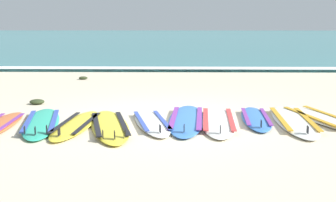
{
  "coord_description": "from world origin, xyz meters",
  "views": [
    {
      "loc": [
        0.13,
        -7.32,
        1.72
      ],
      "look_at": [
        -0.03,
        0.44,
        0.25
      ],
      "focal_mm": 45.45,
      "sensor_mm": 36.0,
      "label": 1
    }
  ],
  "objects_px": {
    "surfboard_1": "(41,123)",
    "surfboard_2": "(76,125)",
    "surfboard_3": "(110,126)",
    "surfboard_7": "(256,118)",
    "surfboard_0": "(0,125)",
    "surfboard_4": "(152,122)",
    "surfboard_6": "(218,121)",
    "surfboard_8": "(293,120)",
    "surfboard_5": "(187,119)",
    "surfboard_9": "(319,118)"
  },
  "relations": [
    {
      "from": "surfboard_9",
      "to": "surfboard_5",
      "type": "bearing_deg",
      "value": -175.19
    },
    {
      "from": "surfboard_2",
      "to": "surfboard_1",
      "type": "bearing_deg",
      "value": 168.22
    },
    {
      "from": "surfboard_5",
      "to": "surfboard_8",
      "type": "relative_size",
      "value": 0.98
    },
    {
      "from": "surfboard_6",
      "to": "surfboard_7",
      "type": "xyz_separation_m",
      "value": [
        0.68,
        0.2,
        0.0
      ]
    },
    {
      "from": "surfboard_0",
      "to": "surfboard_3",
      "type": "bearing_deg",
      "value": -0.83
    },
    {
      "from": "surfboard_5",
      "to": "surfboard_6",
      "type": "relative_size",
      "value": 1.04
    },
    {
      "from": "surfboard_0",
      "to": "surfboard_4",
      "type": "bearing_deg",
      "value": 5.16
    },
    {
      "from": "surfboard_1",
      "to": "surfboard_6",
      "type": "relative_size",
      "value": 0.99
    },
    {
      "from": "surfboard_0",
      "to": "surfboard_8",
      "type": "bearing_deg",
      "value": 4.75
    },
    {
      "from": "surfboard_0",
      "to": "surfboard_6",
      "type": "height_order",
      "value": "same"
    },
    {
      "from": "surfboard_1",
      "to": "surfboard_9",
      "type": "distance_m",
      "value": 4.83
    },
    {
      "from": "surfboard_3",
      "to": "surfboard_5",
      "type": "height_order",
      "value": "same"
    },
    {
      "from": "surfboard_4",
      "to": "surfboard_7",
      "type": "relative_size",
      "value": 1.06
    },
    {
      "from": "surfboard_6",
      "to": "surfboard_9",
      "type": "distance_m",
      "value": 1.84
    },
    {
      "from": "surfboard_5",
      "to": "surfboard_6",
      "type": "distance_m",
      "value": 0.55
    },
    {
      "from": "surfboard_8",
      "to": "surfboard_2",
      "type": "bearing_deg",
      "value": -174.16
    },
    {
      "from": "surfboard_1",
      "to": "surfboard_2",
      "type": "relative_size",
      "value": 1.12
    },
    {
      "from": "surfboard_1",
      "to": "surfboard_9",
      "type": "height_order",
      "value": "same"
    },
    {
      "from": "surfboard_0",
      "to": "surfboard_6",
      "type": "relative_size",
      "value": 0.81
    },
    {
      "from": "surfboard_3",
      "to": "surfboard_8",
      "type": "xyz_separation_m",
      "value": [
        3.1,
        0.44,
        -0.0
      ]
    },
    {
      "from": "surfboard_1",
      "to": "surfboard_8",
      "type": "bearing_deg",
      "value": 3.28
    },
    {
      "from": "surfboard_0",
      "to": "surfboard_5",
      "type": "distance_m",
      "value": 3.12
    },
    {
      "from": "surfboard_0",
      "to": "surfboard_3",
      "type": "distance_m",
      "value": 1.82
    },
    {
      "from": "surfboard_8",
      "to": "surfboard_6",
      "type": "bearing_deg",
      "value": -177.48
    },
    {
      "from": "surfboard_6",
      "to": "surfboard_8",
      "type": "xyz_separation_m",
      "value": [
        1.3,
        0.06,
        -0.0
      ]
    },
    {
      "from": "surfboard_1",
      "to": "surfboard_9",
      "type": "relative_size",
      "value": 0.99
    },
    {
      "from": "surfboard_9",
      "to": "surfboard_3",
      "type": "bearing_deg",
      "value": -169.61
    },
    {
      "from": "surfboard_5",
      "to": "surfboard_0",
      "type": "bearing_deg",
      "value": -171.91
    },
    {
      "from": "surfboard_6",
      "to": "surfboard_9",
      "type": "height_order",
      "value": "same"
    },
    {
      "from": "surfboard_9",
      "to": "surfboard_6",
      "type": "bearing_deg",
      "value": -171.07
    },
    {
      "from": "surfboard_1",
      "to": "surfboard_8",
      "type": "relative_size",
      "value": 0.93
    },
    {
      "from": "surfboard_0",
      "to": "surfboard_7",
      "type": "distance_m",
      "value": 4.34
    },
    {
      "from": "surfboard_1",
      "to": "surfboard_7",
      "type": "xyz_separation_m",
      "value": [
        3.66,
        0.39,
        -0.0
      ]
    },
    {
      "from": "surfboard_8",
      "to": "surfboard_9",
      "type": "height_order",
      "value": "same"
    },
    {
      "from": "surfboard_3",
      "to": "surfboard_8",
      "type": "bearing_deg",
      "value": 7.99
    },
    {
      "from": "surfboard_4",
      "to": "surfboard_8",
      "type": "height_order",
      "value": "same"
    },
    {
      "from": "surfboard_6",
      "to": "surfboard_2",
      "type": "bearing_deg",
      "value": -172.35
    },
    {
      "from": "surfboard_2",
      "to": "surfboard_4",
      "type": "xyz_separation_m",
      "value": [
        1.23,
        0.19,
        0.0
      ]
    },
    {
      "from": "surfboard_1",
      "to": "surfboard_2",
      "type": "height_order",
      "value": "same"
    },
    {
      "from": "surfboard_7",
      "to": "surfboard_9",
      "type": "xyz_separation_m",
      "value": [
        1.14,
        0.08,
        0.0
      ]
    },
    {
      "from": "surfboard_1",
      "to": "surfboard_2",
      "type": "bearing_deg",
      "value": -11.78
    },
    {
      "from": "surfboard_3",
      "to": "surfboard_7",
      "type": "height_order",
      "value": "same"
    },
    {
      "from": "surfboard_7",
      "to": "surfboard_3",
      "type": "bearing_deg",
      "value": -166.85
    },
    {
      "from": "surfboard_3",
      "to": "surfboard_9",
      "type": "bearing_deg",
      "value": 10.39
    },
    {
      "from": "surfboard_7",
      "to": "surfboard_9",
      "type": "relative_size",
      "value": 0.83
    },
    {
      "from": "surfboard_8",
      "to": "surfboard_9",
      "type": "distance_m",
      "value": 0.57
    },
    {
      "from": "surfboard_3",
      "to": "surfboard_9",
      "type": "height_order",
      "value": "same"
    },
    {
      "from": "surfboard_4",
      "to": "surfboard_9",
      "type": "bearing_deg",
      "value": 7.96
    },
    {
      "from": "surfboard_2",
      "to": "surfboard_6",
      "type": "relative_size",
      "value": 0.88
    },
    {
      "from": "surfboard_5",
      "to": "surfboard_6",
      "type": "height_order",
      "value": "same"
    }
  ]
}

